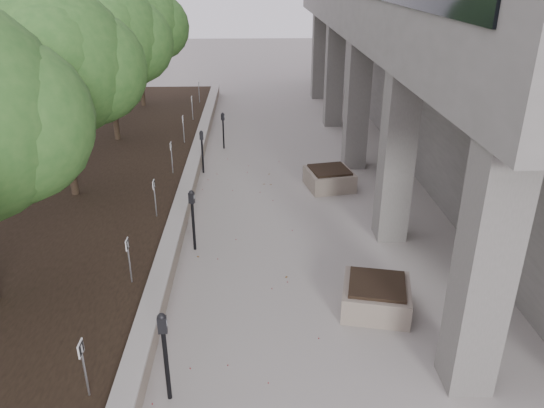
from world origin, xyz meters
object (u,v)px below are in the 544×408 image
object	(u,v)px
parking_meter_3	(193,220)
planter_front	(376,296)
parking_meter_2	(166,357)
planter_back	(329,178)
crabapple_tree_5	(137,42)
parking_meter_5	(223,131)
crabapple_tree_3	(59,95)
crabapple_tree_4	(108,62)
parking_meter_4	(202,152)

from	to	relation	value
parking_meter_3	planter_front	size ratio (longest dim) A/B	1.19
parking_meter_2	parking_meter_3	size ratio (longest dim) A/B	1.05
parking_meter_2	planter_back	world-z (taller)	parking_meter_2
crabapple_tree_5	planter_front	distance (m)	16.89
parking_meter_3	planter_front	world-z (taller)	parking_meter_3
crabapple_tree_5	parking_meter_5	size ratio (longest dim) A/B	4.07
parking_meter_3	parking_meter_5	world-z (taller)	parking_meter_3
parking_meter_3	parking_meter_5	distance (m)	7.51
crabapple_tree_3	parking_meter_2	world-z (taller)	crabapple_tree_3
parking_meter_2	planter_back	bearing A→B (deg)	62.31
crabapple_tree_3	planter_back	distance (m)	7.77
planter_front	planter_back	xyz separation A→B (m)	(-0.07, 6.16, 0.00)
planter_front	planter_back	size ratio (longest dim) A/B	0.99
crabapple_tree_4	crabapple_tree_5	world-z (taller)	same
crabapple_tree_3	parking_meter_5	world-z (taller)	crabapple_tree_3
crabapple_tree_5	parking_meter_3	size ratio (longest dim) A/B	3.60
crabapple_tree_3	parking_meter_5	bearing A→B (deg)	52.68
parking_meter_2	parking_meter_5	bearing A→B (deg)	84.42
parking_meter_3	crabapple_tree_5	bearing A→B (deg)	119.90
crabapple_tree_3	parking_meter_3	size ratio (longest dim) A/B	3.60
parking_meter_4	planter_front	bearing A→B (deg)	-63.28
parking_meter_3	planter_front	xyz separation A→B (m)	(3.73, -2.49, -0.46)
crabapple_tree_4	parking_meter_5	world-z (taller)	crabapple_tree_4
crabapple_tree_4	crabapple_tree_5	bearing A→B (deg)	90.00
parking_meter_3	parking_meter_4	size ratio (longest dim) A/B	1.07
crabapple_tree_5	parking_meter_2	bearing A→B (deg)	-78.36
crabapple_tree_3	planter_front	bearing A→B (deg)	-34.77
crabapple_tree_3	crabapple_tree_4	world-z (taller)	same
parking_meter_2	planter_front	size ratio (longest dim) A/B	1.25
crabapple_tree_3	crabapple_tree_4	xyz separation A→B (m)	(0.00, 5.00, 0.00)
crabapple_tree_4	planter_back	bearing A→B (deg)	-28.30
crabapple_tree_4	planter_front	xyz separation A→B (m)	(7.21, -10.01, -2.82)
parking_meter_5	planter_front	distance (m)	10.57
crabapple_tree_3	crabapple_tree_4	size ratio (longest dim) A/B	1.00
crabapple_tree_4	parking_meter_4	xyz separation A→B (m)	(3.26, -2.48, -2.41)
crabapple_tree_3	parking_meter_3	bearing A→B (deg)	-35.85
crabapple_tree_4	parking_meter_3	size ratio (longest dim) A/B	3.60
parking_meter_4	planter_front	world-z (taller)	parking_meter_4
parking_meter_3	parking_meter_5	xyz separation A→B (m)	(0.33, 7.50, -0.09)
crabapple_tree_5	planter_back	size ratio (longest dim) A/B	4.23
crabapple_tree_5	parking_meter_2	xyz separation A→B (m)	(3.54, -17.19, -2.33)
crabapple_tree_4	parking_meter_5	xyz separation A→B (m)	(3.81, -0.01, -2.45)
crabapple_tree_3	crabapple_tree_5	bearing A→B (deg)	90.00
parking_meter_3	parking_meter_4	xyz separation A→B (m)	(-0.21, 5.03, -0.05)
crabapple_tree_4	crabapple_tree_5	size ratio (longest dim) A/B	1.00
crabapple_tree_4	planter_front	world-z (taller)	crabapple_tree_4
crabapple_tree_3	parking_meter_4	world-z (taller)	crabapple_tree_3
crabapple_tree_3	parking_meter_4	size ratio (longest dim) A/B	3.85
parking_meter_2	parking_meter_3	bearing A→B (deg)	86.46
parking_meter_2	crabapple_tree_5	bearing A→B (deg)	97.31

